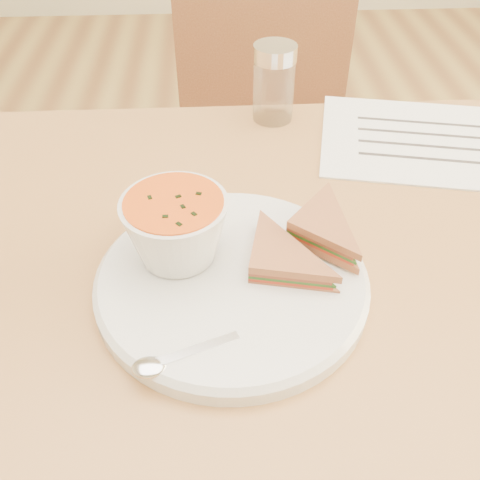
{
  "coord_description": "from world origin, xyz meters",
  "views": [
    {
      "loc": [
        -0.12,
        -0.46,
        1.18
      ],
      "look_at": [
        -0.1,
        -0.04,
        0.8
      ],
      "focal_mm": 40.0,
      "sensor_mm": 36.0,
      "label": 1
    }
  ],
  "objects_px": {
    "dining_table": "(299,413)",
    "condiment_shaker": "(274,83)",
    "chair_far": "(268,211)",
    "plate": "(232,282)",
    "soup_bowl": "(176,232)"
  },
  "relations": [
    {
      "from": "dining_table",
      "to": "condiment_shaker",
      "type": "xyz_separation_m",
      "value": [
        -0.03,
        0.31,
        0.43
      ]
    },
    {
      "from": "dining_table",
      "to": "condiment_shaker",
      "type": "relative_size",
      "value": 8.45
    },
    {
      "from": "soup_bowl",
      "to": "condiment_shaker",
      "type": "relative_size",
      "value": 0.95
    },
    {
      "from": "chair_far",
      "to": "dining_table",
      "type": "bearing_deg",
      "value": 89.4
    },
    {
      "from": "condiment_shaker",
      "to": "chair_far",
      "type": "bearing_deg",
      "value": 82.85
    },
    {
      "from": "chair_far",
      "to": "plate",
      "type": "relative_size",
      "value": 2.86
    },
    {
      "from": "dining_table",
      "to": "soup_bowl",
      "type": "relative_size",
      "value": 8.87
    },
    {
      "from": "chair_far",
      "to": "plate",
      "type": "xyz_separation_m",
      "value": [
        -0.1,
        -0.54,
        0.34
      ]
    },
    {
      "from": "chair_far",
      "to": "plate",
      "type": "distance_m",
      "value": 0.64
    },
    {
      "from": "chair_far",
      "to": "plate",
      "type": "height_order",
      "value": "chair_far"
    },
    {
      "from": "soup_bowl",
      "to": "condiment_shaker",
      "type": "height_order",
      "value": "condiment_shaker"
    },
    {
      "from": "dining_table",
      "to": "condiment_shaker",
      "type": "distance_m",
      "value": 0.53
    },
    {
      "from": "soup_bowl",
      "to": "dining_table",
      "type": "bearing_deg",
      "value": 9.67
    },
    {
      "from": "dining_table",
      "to": "condiment_shaker",
      "type": "bearing_deg",
      "value": 95.31
    },
    {
      "from": "chair_far",
      "to": "plate",
      "type": "bearing_deg",
      "value": 77.75
    }
  ]
}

